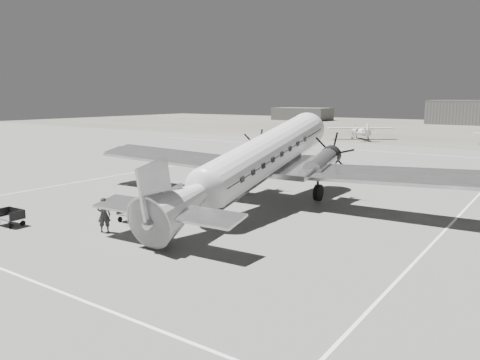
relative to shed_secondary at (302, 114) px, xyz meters
The scene contains 14 objects.
ground 127.49m from the shed_secondary, 64.44° to the right, with size 260.00×260.00×0.00m, color slate.
taxi_line_near 140.25m from the shed_secondary, 66.91° to the right, with size 60.00×0.15×0.01m, color white.
taxi_line_right 133.11m from the shed_secondary, 59.77° to the right, with size 0.15×80.00×0.01m, color white.
taxi_line_left 111.35m from the shed_secondary, 70.59° to the right, with size 0.15×60.00×0.01m, color white.
taxi_line_horizon 93.03m from the shed_secondary, 53.75° to the right, with size 90.00×0.15×0.01m, color white.
grass_infield 58.56m from the shed_secondary, 19.98° to the right, with size 260.00×90.00×0.01m, color #696658.
shed_secondary is the anchor object (origin of this frame).
dc3_airliner 125.68m from the shed_secondary, 63.91° to the right, with size 31.99×22.20×6.09m, color silver, non-canonical shape.
light_plane_left 71.99m from the shed_secondary, 54.30° to the right, with size 11.66×9.46×2.42m, color silver, non-canonical shape.
baggage_cart_near 130.77m from the shed_secondary, 66.95° to the right, with size 1.80×1.27×1.02m, color #4F4F4F, non-canonical shape.
baggage_cart_far 133.10m from the shed_secondary, 69.85° to the right, with size 1.71×1.20×0.96m, color #4F4F4F, non-canonical shape.
ground_crew 133.07m from the shed_secondary, 67.22° to the right, with size 0.72×0.48×1.99m, color #292929.
ramp_agent 129.60m from the shed_secondary, 65.98° to the right, with size 0.74×0.57×1.52m, color silver.
passenger 128.51m from the shed_secondary, 65.80° to the right, with size 0.75×0.49×1.53m, color #B8B8B6.
Camera 1 is at (17.10, -23.96, 7.41)m, focal length 35.00 mm.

